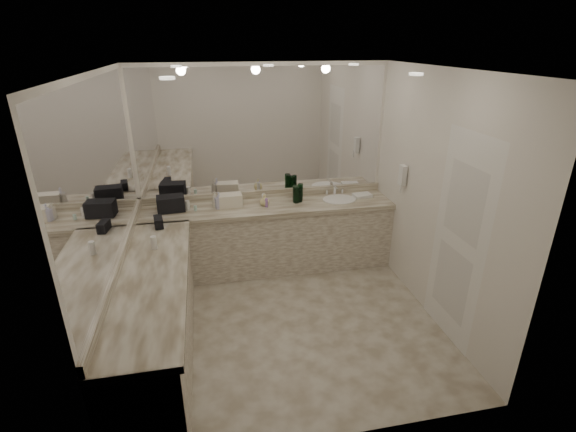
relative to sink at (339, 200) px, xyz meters
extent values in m
plane|color=#BEB6A3|center=(-0.95, -1.20, -0.90)|extent=(3.20, 3.20, 0.00)
plane|color=white|center=(-0.95, -1.20, 1.71)|extent=(3.20, 3.20, 0.00)
cube|color=silver|center=(-0.95, 0.30, 0.41)|extent=(3.20, 0.02, 2.60)
cube|color=silver|center=(-2.55, -1.20, 0.41)|extent=(0.02, 3.00, 2.60)
cube|color=silver|center=(0.65, -1.20, 0.41)|extent=(0.02, 3.00, 2.60)
cube|color=silver|center=(-0.95, 0.00, -0.48)|extent=(3.20, 0.60, 0.84)
cube|color=beige|center=(-0.95, -0.01, -0.03)|extent=(3.20, 0.64, 0.06)
cube|color=silver|center=(-2.25, -1.50, -0.48)|extent=(0.60, 2.40, 0.84)
cube|color=beige|center=(-2.24, -1.50, -0.03)|extent=(0.64, 2.42, 0.06)
cube|color=beige|center=(-0.95, 0.28, 0.05)|extent=(3.20, 0.04, 0.10)
cube|color=beige|center=(-2.53, -1.20, 0.05)|extent=(0.04, 3.00, 0.10)
cube|color=white|center=(-0.95, 0.29, 0.88)|extent=(3.12, 0.01, 1.55)
cube|color=white|center=(-2.54, -1.20, 0.88)|extent=(0.01, 2.92, 1.55)
cylinder|color=white|center=(0.00, 0.00, 0.00)|extent=(0.44, 0.44, 0.03)
cube|color=silver|center=(0.00, 0.21, 0.07)|extent=(0.24, 0.16, 0.14)
cube|color=white|center=(0.61, -0.50, 0.46)|extent=(0.06, 0.10, 0.24)
cube|color=white|center=(0.64, -1.70, 0.16)|extent=(0.02, 0.82, 2.10)
cube|color=black|center=(-2.14, 0.03, 0.10)|extent=(0.34, 0.23, 0.19)
cube|color=black|center=(-2.25, -0.43, 0.06)|extent=(0.12, 0.21, 0.11)
cube|color=silver|center=(-1.42, 0.05, 0.09)|extent=(0.30, 0.19, 0.17)
cube|color=white|center=(0.34, 0.04, 0.02)|extent=(0.25, 0.18, 0.04)
cylinder|color=white|center=(-2.25, -0.97, 0.07)|extent=(0.06, 0.06, 0.14)
imported|color=beige|center=(-1.60, 0.06, 0.11)|extent=(0.10, 0.10, 0.20)
imported|color=silver|center=(-1.56, 0.01, 0.11)|extent=(0.11, 0.11, 0.21)
imported|color=beige|center=(-0.99, -0.02, 0.08)|extent=(0.14, 0.14, 0.15)
cylinder|color=#12461D|center=(-0.50, 0.10, 0.11)|extent=(0.07, 0.07, 0.22)
cylinder|color=#12461D|center=(-0.52, 0.07, 0.10)|extent=(0.06, 0.06, 0.19)
cylinder|color=#12461D|center=(-0.53, 0.02, 0.10)|extent=(0.06, 0.06, 0.19)
cylinder|color=#12461D|center=(-0.58, 0.05, 0.11)|extent=(0.07, 0.07, 0.21)
cylinder|color=#12461D|center=(-0.58, 0.01, 0.11)|extent=(0.07, 0.07, 0.21)
cylinder|color=#9966B2|center=(-0.98, -0.06, 0.06)|extent=(0.04, 0.04, 0.11)
cylinder|color=silver|center=(-2.21, -0.01, 0.07)|extent=(0.04, 0.04, 0.13)
cylinder|color=white|center=(-0.99, 0.04, 0.07)|extent=(0.05, 0.05, 0.13)
cylinder|color=silver|center=(-1.85, -0.02, 0.04)|extent=(0.04, 0.04, 0.07)
cylinder|color=white|center=(-1.94, 0.02, 0.07)|extent=(0.05, 0.05, 0.12)
camera|label=1|loc=(-1.68, -4.89, 1.94)|focal=26.00mm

